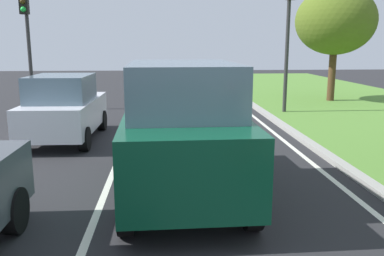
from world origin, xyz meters
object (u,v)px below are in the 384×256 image
(car_suv_ahead, at_px, (182,128))
(traffic_light_overhead_left, at_px, (26,26))
(tree_roadside_far, at_px, (335,21))
(car_hatchback_far, at_px, (64,108))
(traffic_light_near_right, at_px, (289,17))

(car_suv_ahead, height_order, traffic_light_overhead_left, traffic_light_overhead_left)
(traffic_light_overhead_left, distance_m, tree_roadside_far, 12.87)
(tree_roadside_far, bearing_deg, car_hatchback_far, -145.95)
(traffic_light_near_right, bearing_deg, traffic_light_overhead_left, 171.58)
(traffic_light_near_right, distance_m, traffic_light_overhead_left, 9.86)
(tree_roadside_far, bearing_deg, traffic_light_near_right, -134.43)
(car_hatchback_far, xyz_separation_m, traffic_light_near_right, (7.24, 3.85, 2.67))
(car_hatchback_far, relative_size, tree_roadside_far, 0.74)
(traffic_light_near_right, bearing_deg, car_suv_ahead, -117.59)
(traffic_light_near_right, relative_size, tree_roadside_far, 1.04)
(car_suv_ahead, bearing_deg, traffic_light_overhead_left, 118.44)
(traffic_light_near_right, xyz_separation_m, tree_roadside_far, (3.01, 3.07, 0.02))
(car_hatchback_far, bearing_deg, traffic_light_overhead_left, 116.61)
(car_hatchback_far, distance_m, tree_roadside_far, 12.67)
(traffic_light_overhead_left, bearing_deg, tree_roadside_far, 7.28)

